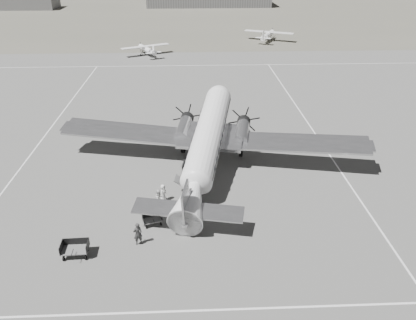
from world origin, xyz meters
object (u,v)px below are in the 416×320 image
object	(u,v)px
dc3_airliner	(207,143)
baggage_cart_near	(152,220)
ramp_agent	(159,199)
passenger	(163,193)
ground_crew	(138,234)
light_plane_right	(268,36)
shed_secondary	(29,2)
baggage_cart_far	(75,249)
light_plane_left	(147,50)

from	to	relation	value
dc3_airliner	baggage_cart_near	distance (m)	9.46
ramp_agent	passenger	distance (m)	1.16
ramp_agent	passenger	world-z (taller)	ramp_agent
ground_crew	ramp_agent	size ratio (longest dim) A/B	1.01
light_plane_right	baggage_cart_near	bearing A→B (deg)	-82.56
passenger	ground_crew	bearing A→B (deg)	-170.89
dc3_airliner	ground_crew	size ratio (longest dim) A/B	16.89
shed_secondary	baggage_cart_far	bearing A→B (deg)	-69.95
dc3_airliner	passenger	distance (m)	6.45
baggage_cart_near	passenger	size ratio (longest dim) A/B	0.99
shed_secondary	light_plane_left	world-z (taller)	shed_secondary
baggage_cart_far	dc3_airliner	bearing A→B (deg)	48.11
light_plane_left	ramp_agent	xyz separation A→B (m)	(5.62, -51.37, -0.11)
shed_secondary	dc3_airliner	world-z (taller)	dc3_airliner
light_plane_left	ramp_agent	world-z (taller)	light_plane_left
baggage_cart_far	passenger	xyz separation A→B (m)	(5.55, 6.48, 0.21)
light_plane_right	light_plane_left	bearing A→B (deg)	-130.06
passenger	dc3_airliner	bearing A→B (deg)	-14.26
light_plane_right	passenger	distance (m)	65.28
baggage_cart_near	baggage_cart_far	distance (m)	5.90
light_plane_left	baggage_cart_far	world-z (taller)	light_plane_left
shed_secondary	baggage_cart_near	world-z (taller)	shed_secondary
ground_crew	light_plane_left	bearing A→B (deg)	-113.16
baggage_cart_near	baggage_cart_far	xyz separation A→B (m)	(-4.90, -3.28, 0.12)
light_plane_right	baggage_cart_near	size ratio (longest dim) A/B	7.41
dc3_airliner	light_plane_left	xyz separation A→B (m)	(-9.64, 45.45, -1.85)
baggage_cart_near	passenger	world-z (taller)	passenger
shed_secondary	ramp_agent	size ratio (longest dim) A/B	10.31
light_plane_right	passenger	xyz separation A→B (m)	(-19.55, -62.28, -0.39)
baggage_cart_far	shed_secondary	bearing A→B (deg)	107.81
light_plane_right	baggage_cart_far	distance (m)	73.21
light_plane_left	baggage_cart_near	distance (m)	53.70
ground_crew	light_plane_right	bearing A→B (deg)	-134.91
light_plane_left	baggage_cart_far	bearing A→B (deg)	-116.44
dc3_airliner	baggage_cart_near	size ratio (longest dim) A/B	20.22
light_plane_left	passenger	size ratio (longest dim) A/B	6.36
light_plane_left	ground_crew	size ratio (longest dim) A/B	5.38
shed_secondary	baggage_cart_far	xyz separation A→B (m)	(45.24, -123.94, -1.47)
light_plane_left	ground_crew	distance (m)	55.84
light_plane_left	passenger	distance (m)	50.58
light_plane_left	light_plane_right	distance (m)	28.11
ground_crew	dc3_airliner	bearing A→B (deg)	-144.85
shed_secondary	passenger	size ratio (longest dim) A/B	12.07
passenger	light_plane_left	bearing A→B (deg)	30.75
ramp_agent	baggage_cart_far	bearing A→B (deg)	165.36
dc3_airliner	shed_secondary	bearing A→B (deg)	127.29
baggage_cart_near	passenger	distance (m)	3.29
shed_secondary	ground_crew	bearing A→B (deg)	-68.13
light_plane_left	baggage_cart_near	size ratio (longest dim) A/B	6.45
light_plane_right	baggage_cart_near	world-z (taller)	light_plane_right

